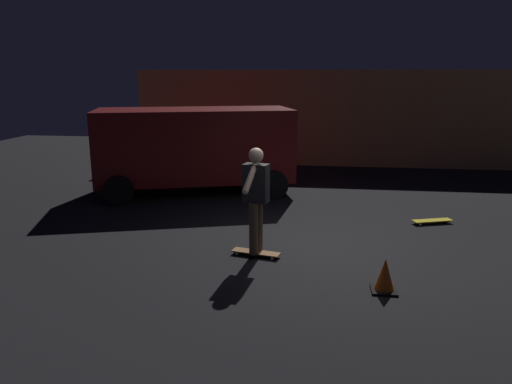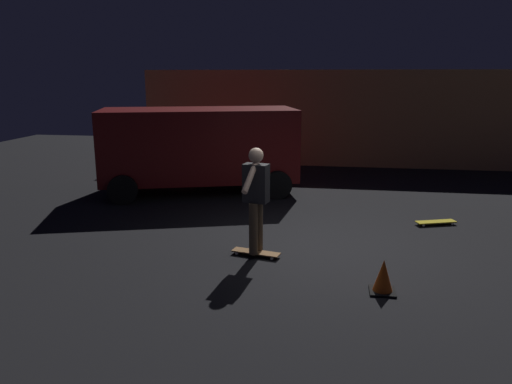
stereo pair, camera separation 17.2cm
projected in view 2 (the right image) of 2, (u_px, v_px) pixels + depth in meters
ground_plane at (319, 249)px, 8.13m from camera, size 28.00×28.00×0.00m
low_building at (355, 115)px, 16.58m from camera, size 13.52×3.23×2.97m
parked_van at (199, 145)px, 11.88m from camera, size 4.96×3.33×2.03m
skateboard_ridden at (256, 253)px, 7.81m from camera, size 0.80×0.37×0.07m
skateboard_spare at (436, 222)px, 9.43m from camera, size 0.80×0.44×0.07m
skater at (256, 193)px, 7.58m from camera, size 0.42×0.98×1.67m
traffic_cone at (383, 278)px, 6.46m from camera, size 0.34×0.34×0.46m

